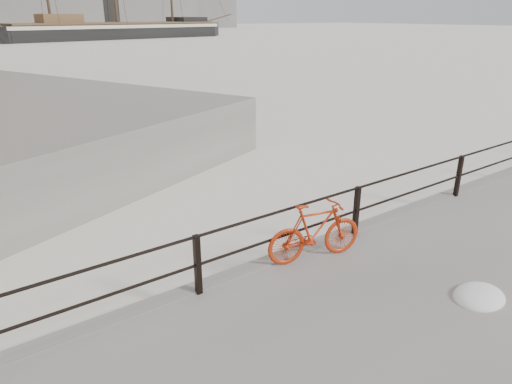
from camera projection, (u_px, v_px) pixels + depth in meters
ground at (447, 207)px, 11.17m from camera, size 400.00×400.00×0.00m
guardrail at (459, 176)px, 10.75m from camera, size 28.00×0.10×1.00m
bicycle at (315, 231)px, 7.92m from camera, size 1.79×0.68×1.08m
barque_black at (119, 39)px, 89.18m from camera, size 56.83×24.15×31.54m
industrial_east at (201, 7)px, 164.49m from camera, size 20.00×16.00×14.00m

